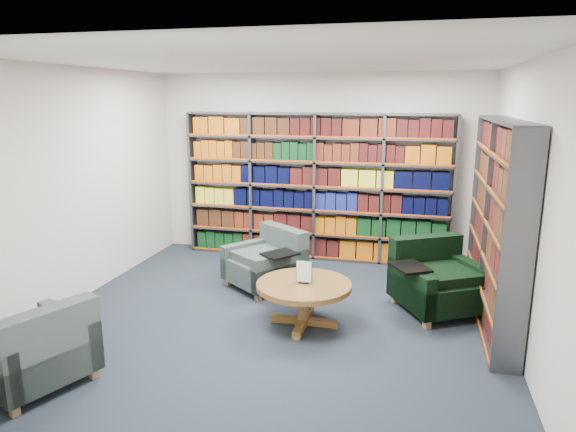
% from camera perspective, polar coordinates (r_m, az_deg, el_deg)
% --- Properties ---
extents(room_shell, '(5.02, 5.02, 2.82)m').
position_cam_1_polar(room_shell, '(5.50, -1.51, 2.18)').
color(room_shell, '#1A2231').
rests_on(room_shell, ground).
extents(bookshelf_back, '(4.00, 0.28, 2.20)m').
position_cam_1_polar(bookshelf_back, '(7.80, 3.09, 3.16)').
color(bookshelf_back, '#47494F').
rests_on(bookshelf_back, ground).
extents(bookshelf_right, '(0.28, 2.50, 2.20)m').
position_cam_1_polar(bookshelf_right, '(6.02, 22.17, -0.77)').
color(bookshelf_right, '#47494F').
rests_on(bookshelf_right, ground).
extents(chair_teal_left, '(1.17, 1.17, 0.76)m').
position_cam_1_polar(chair_teal_left, '(6.78, -2.09, -5.26)').
color(chair_teal_left, '#042040').
rests_on(chair_teal_left, ground).
extents(chair_green_right, '(1.22, 1.22, 0.82)m').
position_cam_1_polar(chair_green_right, '(6.30, 16.06, -7.02)').
color(chair_green_right, black).
rests_on(chair_green_right, ground).
extents(chair_teal_front, '(1.10, 1.13, 0.77)m').
position_cam_1_polar(chair_teal_front, '(5.02, -26.17, -13.45)').
color(chair_teal_front, '#042040').
rests_on(chair_teal_front, ground).
extents(coffee_table, '(1.03, 1.03, 0.72)m').
position_cam_1_polar(coffee_table, '(5.61, 1.78, -8.39)').
color(coffee_table, brown).
rests_on(coffee_table, ground).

